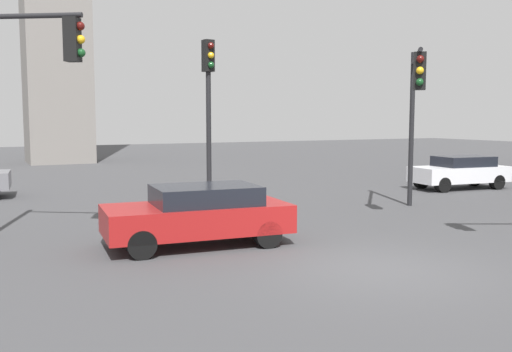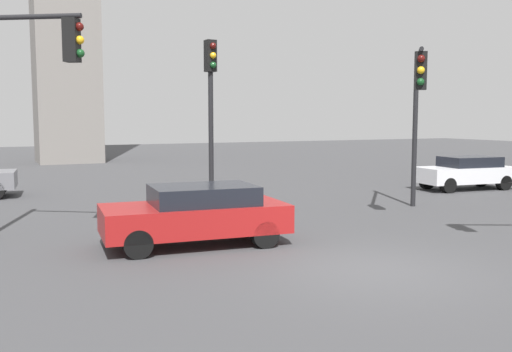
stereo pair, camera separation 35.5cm
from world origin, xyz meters
The scene contains 6 objects.
ground_plane centered at (0.00, 0.00, 0.00)m, with size 109.29×109.29×0.00m, color #424244.
traffic_light_0 centered at (-5.82, 5.85, 3.90)m, with size 2.36×1.62×5.66m.
traffic_light_1 centered at (-0.06, 8.50, 3.76)m, with size 0.35×0.47×5.41m.
traffic_light_2 centered at (4.98, 4.54, 3.60)m, with size 2.63×3.12×5.08m.
car_0 centered at (11.18, 8.50, 0.72)m, with size 4.19×2.10×1.36m.
car_1 centered at (-2.35, 3.56, 0.74)m, with size 4.36×2.30×1.38m.
Camera 1 is at (-7.05, -8.55, 2.93)m, focal length 39.86 mm.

